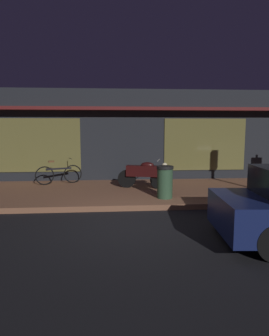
% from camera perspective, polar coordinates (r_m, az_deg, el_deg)
% --- Properties ---
extents(ground_plane, '(60.00, 60.00, 0.00)m').
position_cam_1_polar(ground_plane, '(7.21, -0.31, -10.07)').
color(ground_plane, black).
extents(sidewalk_slab, '(18.00, 4.00, 0.15)m').
position_cam_1_polar(sidewalk_slab, '(10.09, -1.62, -4.50)').
color(sidewalk_slab, brown).
rests_on(sidewalk_slab, ground_plane).
extents(storefront_building, '(18.00, 3.30, 3.60)m').
position_cam_1_polar(storefront_building, '(13.25, -2.44, 5.93)').
color(storefront_building, black).
rests_on(storefront_building, ground_plane).
extents(motorcycle, '(1.67, 0.70, 0.97)m').
position_cam_1_polar(motorcycle, '(10.31, 1.73, -1.00)').
color(motorcycle, black).
rests_on(motorcycle, sidewalk_slab).
extents(bicycle_parked, '(1.58, 0.63, 0.91)m').
position_cam_1_polar(bicycle_parked, '(11.43, -13.73, -1.08)').
color(bicycle_parked, black).
rests_on(bicycle_parked, sidewalk_slab).
extents(trash_bin, '(0.48, 0.48, 0.93)m').
position_cam_1_polar(trash_bin, '(8.93, 5.60, -2.54)').
color(trash_bin, '#2D4C33').
rests_on(trash_bin, sidewalk_slab).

